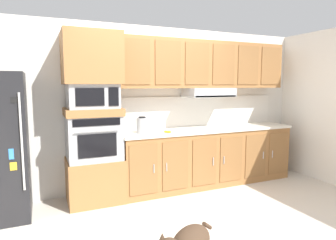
{
  "coord_description": "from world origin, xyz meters",
  "views": [
    {
      "loc": [
        -1.55,
        -3.29,
        1.61
      ],
      "look_at": [
        0.13,
        0.57,
        1.11
      ],
      "focal_mm": 31.51,
      "sensor_mm": 36.0,
      "label": 1
    }
  ],
  "objects_px": {
    "screwdriver": "(168,132)",
    "electric_kettle": "(142,125)",
    "microwave": "(92,96)",
    "built_in_oven": "(94,137)"
  },
  "relations": [
    {
      "from": "built_in_oven",
      "to": "microwave",
      "type": "height_order",
      "value": "microwave"
    },
    {
      "from": "microwave",
      "to": "screwdriver",
      "type": "relative_size",
      "value": 3.84
    },
    {
      "from": "built_in_oven",
      "to": "screwdriver",
      "type": "xyz_separation_m",
      "value": [
        1.04,
        -0.16,
        0.03
      ]
    },
    {
      "from": "microwave",
      "to": "electric_kettle",
      "type": "height_order",
      "value": "microwave"
    },
    {
      "from": "built_in_oven",
      "to": "electric_kettle",
      "type": "xyz_separation_m",
      "value": [
        0.68,
        -0.05,
        0.13
      ]
    },
    {
      "from": "built_in_oven",
      "to": "microwave",
      "type": "bearing_deg",
      "value": -0.77
    },
    {
      "from": "built_in_oven",
      "to": "electric_kettle",
      "type": "relative_size",
      "value": 2.92
    },
    {
      "from": "microwave",
      "to": "electric_kettle",
      "type": "xyz_separation_m",
      "value": [
        0.68,
        -0.05,
        -0.43
      ]
    },
    {
      "from": "screwdriver",
      "to": "electric_kettle",
      "type": "height_order",
      "value": "electric_kettle"
    },
    {
      "from": "built_in_oven",
      "to": "microwave",
      "type": "distance_m",
      "value": 0.56
    }
  ]
}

